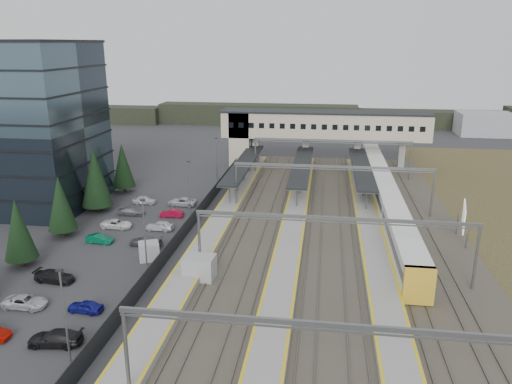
# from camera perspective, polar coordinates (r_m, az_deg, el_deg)

# --- Properties ---
(ground) EXTENTS (220.00, 220.00, 0.00)m
(ground) POSITION_cam_1_polar(r_m,az_deg,el_deg) (61.62, -2.73, -6.14)
(ground) COLOR #2B2B2D
(ground) RESTS_ON ground
(office_building) EXTENTS (24.30, 18.30, 24.30)m
(office_building) POSITION_cam_1_polar(r_m,az_deg,el_deg) (83.19, -26.52, 6.87)
(office_building) COLOR #3B505C
(office_building) RESTS_ON ground
(conifer_row) EXTENTS (4.42, 49.82, 9.50)m
(conifer_row) POSITION_cam_1_polar(r_m,az_deg,el_deg) (64.29, -23.13, -1.93)
(conifer_row) COLOR black
(conifer_row) RESTS_ON ground
(car_park) EXTENTS (10.48, 44.30, 1.29)m
(car_park) POSITION_cam_1_polar(r_m,az_deg,el_deg) (61.41, -16.34, -6.31)
(car_park) COLOR #B3B2B7
(car_park) RESTS_ON ground
(lampposts) EXTENTS (0.50, 53.25, 8.07)m
(lampposts) POSITION_cam_1_polar(r_m,az_deg,el_deg) (63.14, -9.72, -1.59)
(lampposts) COLOR slate
(lampposts) RESTS_ON ground
(fence) EXTENTS (0.08, 90.00, 2.00)m
(fence) POSITION_cam_1_polar(r_m,az_deg,el_deg) (67.20, -7.41, -3.37)
(fence) COLOR #26282B
(fence) RESTS_ON ground
(relay_cabin_near) EXTENTS (3.32, 2.52, 2.66)m
(relay_cabin_near) POSITION_cam_1_polar(r_m,az_deg,el_deg) (52.92, -6.48, -8.65)
(relay_cabin_near) COLOR #96979A
(relay_cabin_near) RESTS_ON ground
(relay_cabin_far) EXTENTS (2.80, 2.62, 2.05)m
(relay_cabin_far) POSITION_cam_1_polar(r_m,az_deg,el_deg) (58.70, -12.14, -6.62)
(relay_cabin_far) COLOR #96979A
(relay_cabin_far) RESTS_ON ground
(rail_corridor) EXTENTS (34.00, 90.00, 0.92)m
(rail_corridor) POSITION_cam_1_polar(r_m,az_deg,el_deg) (65.20, 6.21, -4.63)
(rail_corridor) COLOR #35312A
(rail_corridor) RESTS_ON ground
(canopies) EXTENTS (23.10, 30.00, 3.28)m
(canopies) POSITION_cam_1_polar(r_m,az_deg,el_deg) (85.22, 5.26, 3.07)
(canopies) COLOR black
(canopies) RESTS_ON ground
(footbridge) EXTENTS (40.40, 6.40, 11.20)m
(footbridge) POSITION_cam_1_polar(r_m,az_deg,el_deg) (99.10, 6.19, 7.32)
(footbridge) COLOR beige
(footbridge) RESTS_ON ground
(gantries) EXTENTS (28.40, 62.28, 7.17)m
(gantries) POSITION_cam_1_polar(r_m,az_deg,el_deg) (61.43, 8.79, -0.44)
(gantries) COLOR slate
(gantries) RESTS_ON ground
(train) EXTENTS (2.91, 60.72, 3.66)m
(train) POSITION_cam_1_polar(r_m,az_deg,el_deg) (77.27, 14.53, -0.25)
(train) COLOR silver
(train) RESTS_ON ground
(billboard) EXTENTS (1.43, 5.65, 4.86)m
(billboard) POSITION_cam_1_polar(r_m,az_deg,el_deg) (66.55, 22.65, -2.71)
(billboard) COLOR slate
(billboard) RESTS_ON ground
(treeline_far) EXTENTS (170.00, 19.00, 7.00)m
(treeline_far) POSITION_cam_1_polar(r_m,az_deg,el_deg) (150.07, 13.07, 8.24)
(treeline_far) COLOR black
(treeline_far) RESTS_ON ground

